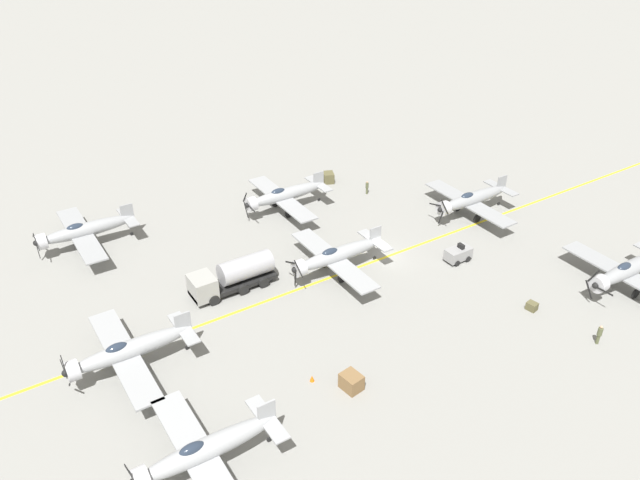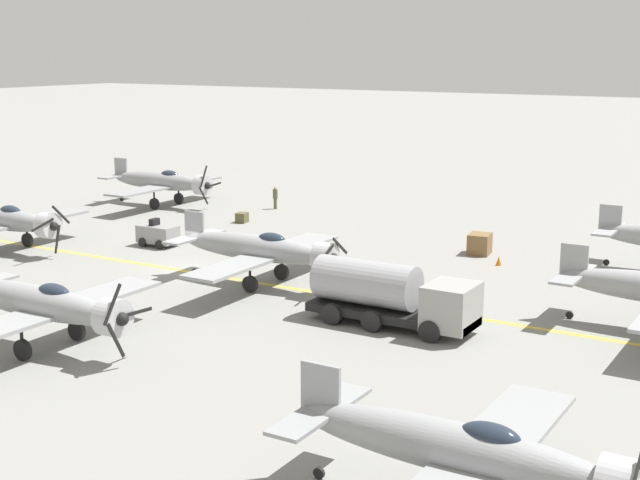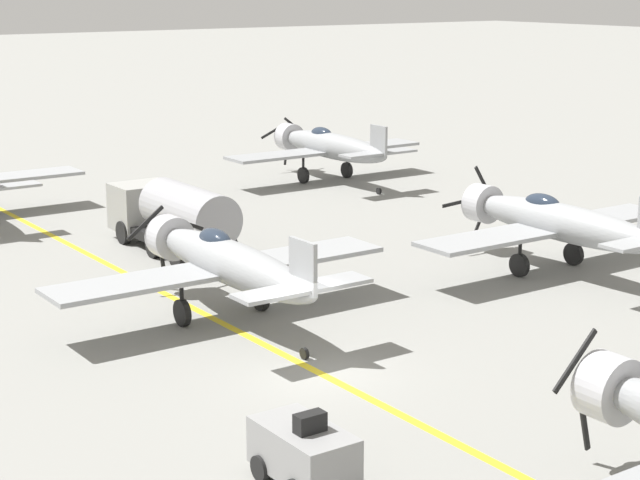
{
  "view_description": "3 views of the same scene",
  "coord_description": "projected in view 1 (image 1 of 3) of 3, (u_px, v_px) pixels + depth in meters",
  "views": [
    {
      "loc": [
        -40.2,
        32.99,
        33.63
      ],
      "look_at": [
        2.11,
        6.03,
        3.0
      ],
      "focal_mm": 35.0,
      "sensor_mm": 36.0,
      "label": 1
    },
    {
      "loc": [
        38.74,
        32.22,
        12.68
      ],
      "look_at": [
        1.07,
        9.57,
        3.13
      ],
      "focal_mm": 50.0,
      "sensor_mm": 36.0,
      "label": 2
    },
    {
      "loc": [
        -16.54,
        -24.18,
        10.99
      ],
      "look_at": [
        4.71,
        6.33,
        1.95
      ],
      "focal_mm": 60.0,
      "sensor_mm": 36.0,
      "label": 3
    }
  ],
  "objects": [
    {
      "name": "tow_tractor",
      "position": [
        458.0,
        254.0,
        60.82
      ],
      "size": [
        1.57,
        2.6,
        1.79
      ],
      "color": "gray",
      "rests_on": "ground"
    },
    {
      "name": "airplane_mid_center",
      "position": [
        336.0,
        256.0,
        58.29
      ],
      "size": [
        12.0,
        9.98,
        3.65
      ],
      "rotation": [
        0.0,
        0.0,
        -0.29
      ],
      "color": "#95989A",
      "rests_on": "ground"
    },
    {
      "name": "ground_plane",
      "position": [
        383.0,
        258.0,
        61.59
      ],
      "size": [
        400.0,
        400.0,
        0.0
      ],
      "primitive_type": "plane",
      "color": "gray"
    },
    {
      "name": "airplane_far_right",
      "position": [
        84.0,
        231.0,
        62.22
      ],
      "size": [
        12.0,
        9.98,
        3.65
      ],
      "rotation": [
        0.0,
        0.0,
        -0.15
      ],
      "color": "gray",
      "rests_on": "ground"
    },
    {
      "name": "supply_crate_by_tanker",
      "position": [
        532.0,
        306.0,
        54.36
      ],
      "size": [
        1.0,
        0.88,
        0.73
      ],
      "primitive_type": "cube",
      "rotation": [
        0.0,
        0.0,
        0.19
      ],
      "color": "brown",
      "rests_on": "ground"
    },
    {
      "name": "airplane_far_center",
      "position": [
        128.0,
        351.0,
        46.98
      ],
      "size": [
        12.0,
        9.98,
        3.76
      ],
      "rotation": [
        0.0,
        0.0,
        0.23
      ],
      "color": "#95989A",
      "rests_on": "ground"
    },
    {
      "name": "supply_crate_mid_lane",
      "position": [
        328.0,
        177.0,
        75.86
      ],
      "size": [
        1.83,
        1.7,
        1.22
      ],
      "primitive_type": "cube",
      "rotation": [
        0.0,
        0.0,
        -0.4
      ],
      "color": "brown",
      "rests_on": "ground"
    },
    {
      "name": "ground_crew_inspecting",
      "position": [
        599.0,
        334.0,
        50.23
      ],
      "size": [
        0.39,
        0.39,
        1.81
      ],
      "color": "#515638",
      "rests_on": "ground"
    },
    {
      "name": "airplane_near_center",
      "position": [
        471.0,
        199.0,
        67.95
      ],
      "size": [
        12.0,
        9.98,
        3.65
      ],
      "rotation": [
        0.0,
        0.0,
        0.27
      ],
      "color": "gray",
      "rests_on": "ground"
    },
    {
      "name": "traffic_cone",
      "position": [
        312.0,
        378.0,
        46.93
      ],
      "size": [
        0.36,
        0.36,
        0.55
      ],
      "primitive_type": "cone",
      "color": "orange",
      "rests_on": "ground"
    },
    {
      "name": "airplane_far_left",
      "position": [
        204.0,
        451.0,
        39.04
      ],
      "size": [
        12.0,
        9.98,
        3.65
      ],
      "rotation": [
        0.0,
        0.0,
        0.29
      ],
      "color": "#989B9D",
      "rests_on": "ground"
    },
    {
      "name": "ground_crew_walking",
      "position": [
        367.0,
        187.0,
        73.02
      ],
      "size": [
        0.36,
        0.36,
        1.63
      ],
      "color": "#515638",
      "rests_on": "ground"
    },
    {
      "name": "supply_crate_outboard",
      "position": [
        351.0,
        382.0,
        46.1
      ],
      "size": [
        1.72,
        1.5,
        1.29
      ],
      "primitive_type": "cube",
      "rotation": [
        0.0,
        0.0,
        0.14
      ],
      "color": "brown",
      "rests_on": "ground"
    },
    {
      "name": "fuel_tanker",
      "position": [
        233.0,
        276.0,
        56.33
      ],
      "size": [
        2.68,
        8.0,
        2.98
      ],
      "color": "black",
      "rests_on": "ground"
    },
    {
      "name": "airplane_mid_right",
      "position": [
        284.0,
        195.0,
        68.82
      ],
      "size": [
        12.0,
        9.98,
        3.65
      ],
      "rotation": [
        0.0,
        0.0,
        -0.07
      ],
      "color": "#949799",
      "rests_on": "ground"
    },
    {
      "name": "taxiway_stripe",
      "position": [
        383.0,
        258.0,
        61.59
      ],
      "size": [
        0.3,
        160.0,
        0.01
      ],
      "primitive_type": "cube",
      "color": "yellow",
      "rests_on": "ground"
    },
    {
      "name": "airplane_near_left",
      "position": [
        627.0,
        270.0,
        56.22
      ],
      "size": [
        12.0,
        9.98,
        3.65
      ],
      "rotation": [
        0.0,
        0.0,
        0.16
      ],
      "color": "gray",
      "rests_on": "ground"
    }
  ]
}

